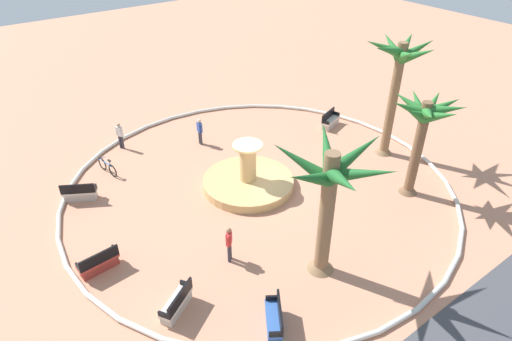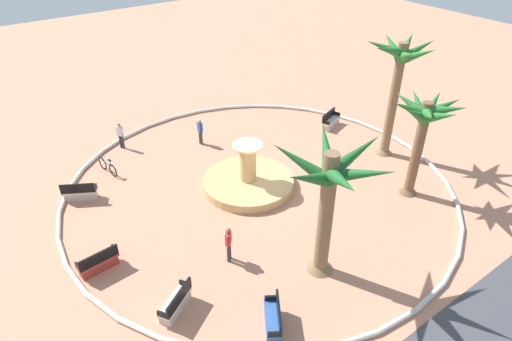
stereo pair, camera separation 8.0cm
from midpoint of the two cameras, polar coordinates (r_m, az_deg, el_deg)
The scene contains 15 objects.
ground_plane at distance 22.35m, azimuth 0.33°, elevation -2.19°, with size 80.00×80.00×0.00m, color tan.
plaza_curb at distance 22.30m, azimuth 0.33°, elevation -1.98°, with size 19.19×19.19×0.20m, color silver.
fountain at distance 22.25m, azimuth -1.12°, elevation -1.33°, with size 4.56×4.56×2.44m.
palm_tree_near_fountain at distance 24.22m, azimuth 17.64°, elevation 12.05°, with size 3.70×3.58×6.57m.
palm_tree_by_curb at distance 21.37m, azimuth 20.61°, elevation 5.80°, with size 3.20×3.25×5.11m.
palm_tree_mid_plaza at distance 15.70m, azimuth 9.35°, elevation -2.25°, with size 4.56×4.25×5.60m.
bench_east at distance 28.25m, azimuth 9.40°, elevation 6.21°, with size 1.67×1.01×1.00m.
bench_west at distance 16.01m, azimuth 2.22°, elevation -18.64°, with size 1.29×1.61×1.00m.
bench_north at distance 16.68m, azimuth -10.26°, elevation -16.50°, with size 1.62×1.28×1.00m.
bench_southeast at distance 22.96m, azimuth -21.72°, elevation -2.78°, with size 1.64×1.23×1.00m.
bench_southwest at distance 18.84m, azimuth -19.60°, elevation -11.17°, with size 1.64×0.65×1.00m.
bicycle_red_frame at distance 24.52m, azimuth -18.58°, elevation 0.44°, with size 0.50×1.70×0.94m.
person_cyclist_helmet at distance 26.40m, azimuth -17.13°, elevation 4.45°, with size 0.33×0.48×1.60m.
person_cyclist_photo at distance 25.89m, azimuth -7.31°, elevation 5.14°, with size 0.22×0.53×1.60m.
person_pedestrian_stroll at distance 17.83m, azimuth -3.59°, elevation -9.18°, with size 0.39×0.41×1.67m.
Camera 1 is at (10.90, 14.64, 12.90)m, focal length 31.21 mm.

